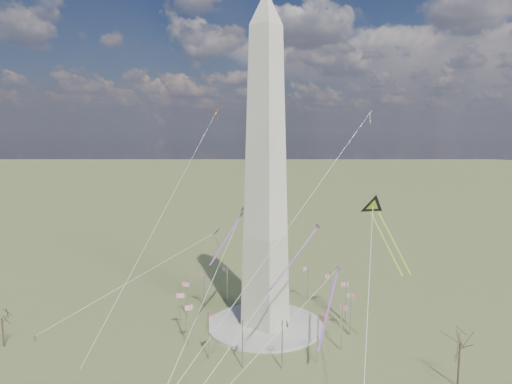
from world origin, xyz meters
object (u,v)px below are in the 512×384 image
Objects in this scene: tree_near at (460,340)px; person_west at (35,338)px; washington_monument at (266,174)px; kite_delta_black at (375,210)px.

person_west is at bearing -155.17° from tree_near.
tree_near reaches higher than person_west.
washington_monument is 58.26× the size of person_west.
person_west is (-47.69, -48.46, -47.09)m from washington_monument.
washington_monument is 6.16× the size of tree_near.
tree_near is 39.33m from kite_delta_black.
washington_monument is 5.14× the size of kite_delta_black.
kite_delta_black reaches higher than person_west.
washington_monument is 82.71m from person_west.
tree_near is at bearing -135.70° from person_west.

